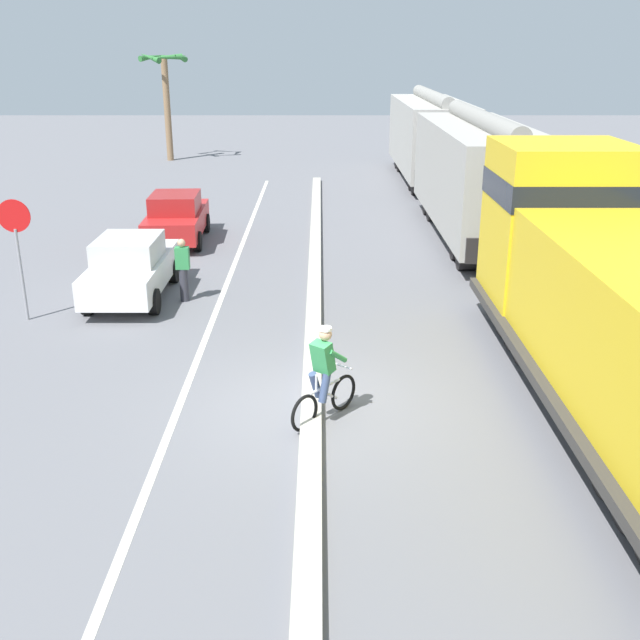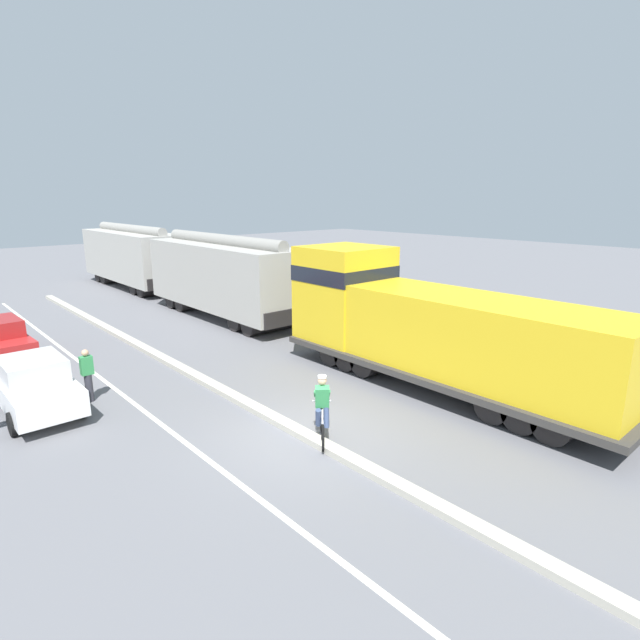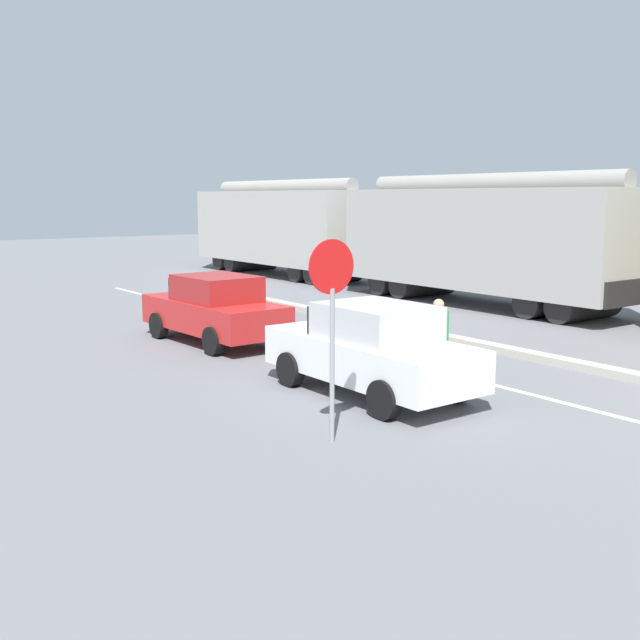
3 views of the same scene
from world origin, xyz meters
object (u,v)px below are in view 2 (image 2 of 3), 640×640
at_px(hopper_car_lead, 224,277).
at_px(pedestrian_by_cars, 88,374).
at_px(locomotive, 421,329).
at_px(hopper_car_middle, 132,256).
at_px(cyclist, 322,411).
at_px(parked_car_white, 34,384).

distance_m(hopper_car_lead, pedestrian_by_cars, 10.97).
height_order(locomotive, pedestrian_by_cars, locomotive).
bearing_deg(pedestrian_by_cars, hopper_car_lead, 37.30).
distance_m(hopper_car_lead, hopper_car_middle, 11.60).
relative_size(locomotive, hopper_car_middle, 1.10).
bearing_deg(hopper_car_lead, cyclist, -111.50).
height_order(hopper_car_lead, hopper_car_middle, same).
bearing_deg(hopper_car_lead, pedestrian_by_cars, -142.70).
relative_size(hopper_car_lead, cyclist, 6.18).
bearing_deg(hopper_car_middle, pedestrian_by_cars, -115.47).
xyz_separation_m(locomotive, hopper_car_lead, (-0.00, 12.16, 0.28)).
height_order(cyclist, pedestrian_by_cars, cyclist).
xyz_separation_m(cyclist, pedestrian_by_cars, (-3.52, 6.48, 0.03)).
bearing_deg(locomotive, pedestrian_by_cars, 147.39).
xyz_separation_m(hopper_car_middle, cyclist, (-5.15, -24.69, -1.26)).
relative_size(hopper_car_middle, pedestrian_by_cars, 6.54).
distance_m(parked_car_white, pedestrian_by_cars, 1.40).
distance_m(locomotive, cyclist, 5.33).
bearing_deg(pedestrian_by_cars, hopper_car_middle, 64.53).
height_order(hopper_car_middle, cyclist, hopper_car_middle).
distance_m(locomotive, pedestrian_by_cars, 10.34).
relative_size(parked_car_white, cyclist, 2.45).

